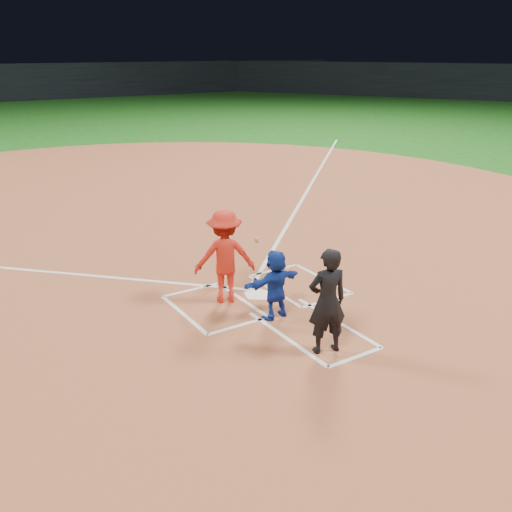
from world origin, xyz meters
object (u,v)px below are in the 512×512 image
umpire (327,301)px  batter_at_plate (225,257)px  home_plate (258,295)px  catcher (276,284)px

umpire → batter_at_plate: bearing=-67.0°
home_plate → umpire: 2.54m
umpire → home_plate: bearing=-81.9°
catcher → batter_at_plate: (-0.39, 1.10, 0.25)m
catcher → umpire: 1.44m
catcher → batter_at_plate: batter_at_plate is taller
catcher → umpire: size_ratio=0.73×
catcher → umpire: (-0.01, -1.42, 0.23)m
umpire → batter_at_plate: batter_at_plate is taller
catcher → batter_at_plate: 1.19m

